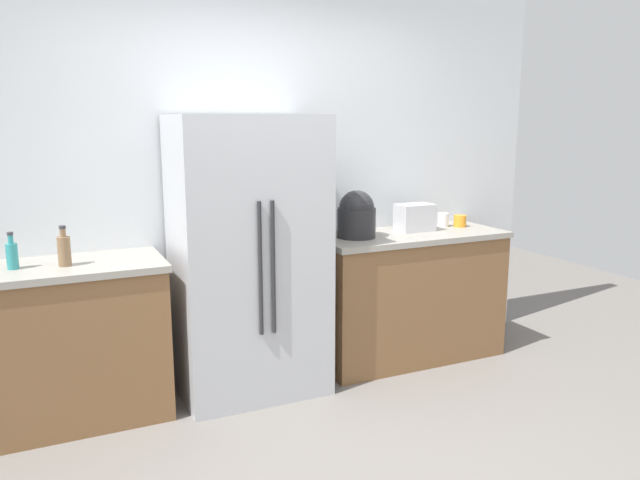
{
  "coord_description": "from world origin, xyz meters",
  "views": [
    {
      "loc": [
        -1.31,
        -2.3,
        1.73
      ],
      "look_at": [
        -0.05,
        0.41,
        1.14
      ],
      "focal_mm": 34.58,
      "sensor_mm": 36.0,
      "label": 1
    }
  ],
  "objects_px": {
    "cup_a": "(443,220)",
    "cup_b": "(460,221)",
    "rice_cooker": "(357,215)",
    "refrigerator": "(249,257)",
    "toaster": "(415,217)",
    "bottle_a": "(64,250)",
    "bottle_b": "(12,255)"
  },
  "relations": [
    {
      "from": "rice_cooker",
      "to": "refrigerator",
      "type": "bearing_deg",
      "value": -175.88
    },
    {
      "from": "refrigerator",
      "to": "rice_cooker",
      "type": "relative_size",
      "value": 5.41
    },
    {
      "from": "rice_cooker",
      "to": "cup_a",
      "type": "xyz_separation_m",
      "value": [
        0.8,
        0.1,
        -0.1
      ]
    },
    {
      "from": "cup_a",
      "to": "bottle_b",
      "type": "bearing_deg",
      "value": -177.59
    },
    {
      "from": "rice_cooker",
      "to": "cup_b",
      "type": "xyz_separation_m",
      "value": [
        0.91,
        0.05,
        -0.11
      ]
    },
    {
      "from": "bottle_b",
      "to": "cup_a",
      "type": "bearing_deg",
      "value": 2.41
    },
    {
      "from": "bottle_a",
      "to": "cup_b",
      "type": "xyz_separation_m",
      "value": [
        2.78,
        0.1,
        -0.05
      ]
    },
    {
      "from": "toaster",
      "to": "cup_b",
      "type": "height_order",
      "value": "toaster"
    },
    {
      "from": "cup_b",
      "to": "refrigerator",
      "type": "bearing_deg",
      "value": -176.53
    },
    {
      "from": "toaster",
      "to": "cup_b",
      "type": "bearing_deg",
      "value": 0.1
    },
    {
      "from": "rice_cooker",
      "to": "cup_a",
      "type": "height_order",
      "value": "rice_cooker"
    },
    {
      "from": "refrigerator",
      "to": "bottle_b",
      "type": "xyz_separation_m",
      "value": [
        -1.33,
        0.04,
        0.13
      ]
    },
    {
      "from": "rice_cooker",
      "to": "bottle_a",
      "type": "height_order",
      "value": "rice_cooker"
    },
    {
      "from": "bottle_a",
      "to": "cup_a",
      "type": "height_order",
      "value": "bottle_a"
    },
    {
      "from": "refrigerator",
      "to": "bottle_b",
      "type": "height_order",
      "value": "refrigerator"
    },
    {
      "from": "refrigerator",
      "to": "cup_b",
      "type": "relative_size",
      "value": 18.64
    },
    {
      "from": "refrigerator",
      "to": "toaster",
      "type": "height_order",
      "value": "refrigerator"
    },
    {
      "from": "rice_cooker",
      "to": "bottle_b",
      "type": "height_order",
      "value": "rice_cooker"
    },
    {
      "from": "rice_cooker",
      "to": "cup_b",
      "type": "height_order",
      "value": "rice_cooker"
    },
    {
      "from": "rice_cooker",
      "to": "cup_a",
      "type": "bearing_deg",
      "value": 7.46
    },
    {
      "from": "bottle_a",
      "to": "bottle_b",
      "type": "bearing_deg",
      "value": 171.46
    },
    {
      "from": "bottle_a",
      "to": "bottle_b",
      "type": "height_order",
      "value": "bottle_a"
    },
    {
      "from": "cup_a",
      "to": "cup_b",
      "type": "xyz_separation_m",
      "value": [
        0.11,
        -0.06,
        -0.01
      ]
    },
    {
      "from": "bottle_a",
      "to": "cup_a",
      "type": "relative_size",
      "value": 2.18
    },
    {
      "from": "refrigerator",
      "to": "rice_cooker",
      "type": "height_order",
      "value": "refrigerator"
    },
    {
      "from": "cup_a",
      "to": "cup_b",
      "type": "bearing_deg",
      "value": -27.35
    },
    {
      "from": "refrigerator",
      "to": "cup_b",
      "type": "distance_m",
      "value": 1.72
    },
    {
      "from": "cup_a",
      "to": "cup_b",
      "type": "distance_m",
      "value": 0.13
    },
    {
      "from": "refrigerator",
      "to": "toaster",
      "type": "distance_m",
      "value": 1.32
    },
    {
      "from": "refrigerator",
      "to": "cup_b",
      "type": "xyz_separation_m",
      "value": [
        1.71,
        0.1,
        0.1
      ]
    },
    {
      "from": "toaster",
      "to": "cup_b",
      "type": "relative_size",
      "value": 2.79
    },
    {
      "from": "rice_cooker",
      "to": "cup_b",
      "type": "distance_m",
      "value": 0.92
    }
  ]
}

